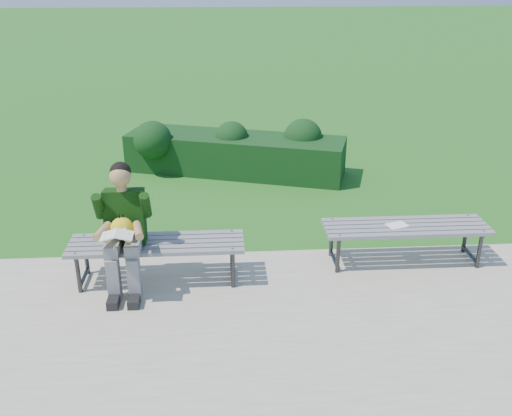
{
  "coord_description": "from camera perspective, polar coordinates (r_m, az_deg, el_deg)",
  "views": [
    {
      "loc": [
        -0.0,
        -5.88,
        3.12
      ],
      "look_at": [
        0.36,
        -0.32,
        0.71
      ],
      "focal_mm": 40.0,
      "sensor_mm": 36.0,
      "label": 1
    }
  ],
  "objects": [
    {
      "name": "ground",
      "position": [
        6.66,
        -3.28,
        -4.6
      ],
      "size": [
        80.0,
        80.0,
        0.0
      ],
      "color": "#327A22",
      "rests_on": "ground"
    },
    {
      "name": "paper_sheet",
      "position": [
        6.43,
        13.94,
        -1.68
      ],
      "size": [
        0.26,
        0.22,
        0.01
      ],
      "color": "white",
      "rests_on": "bench_right"
    },
    {
      "name": "bench_right",
      "position": [
        6.48,
        14.74,
        -2.11
      ],
      "size": [
        1.8,
        0.5,
        0.46
      ],
      "color": "gray",
      "rests_on": "walkway"
    },
    {
      "name": "bench_left",
      "position": [
        5.99,
        -9.9,
        -3.84
      ],
      "size": [
        1.8,
        0.5,
        0.46
      ],
      "color": "gray",
      "rests_on": "walkway"
    },
    {
      "name": "hedge",
      "position": [
        9.12,
        -2.22,
        5.77
      ],
      "size": [
        3.55,
        1.85,
        0.87
      ],
      "color": "#144011",
      "rests_on": "ground"
    },
    {
      "name": "walkway",
      "position": [
        5.17,
        -3.04,
        -13.61
      ],
      "size": [
        30.0,
        3.5,
        0.02
      ],
      "color": "beige",
      "rests_on": "ground"
    },
    {
      "name": "seated_boy",
      "position": [
        5.82,
        -13.12,
        -1.68
      ],
      "size": [
        0.56,
        0.76,
        1.31
      ],
      "color": "slate",
      "rests_on": "walkway"
    }
  ]
}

